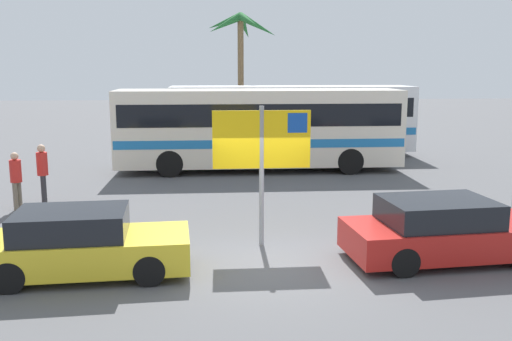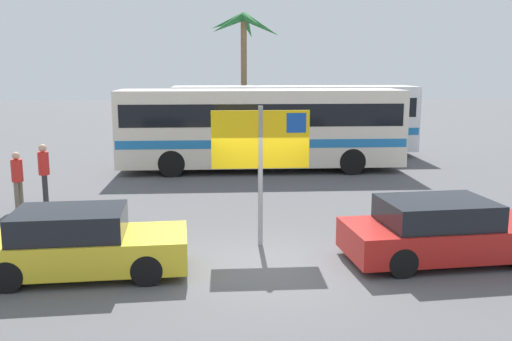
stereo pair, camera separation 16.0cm
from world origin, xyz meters
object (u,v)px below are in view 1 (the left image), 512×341
at_px(pedestrian_near_sign, 16,176).
at_px(car_yellow, 82,244).
at_px(bus_front_coach, 259,125).
at_px(pedestrian_crossing_lot, 42,169).
at_px(car_red, 445,231).
at_px(ferry_sign, 264,145).
at_px(bus_rear_coach, 291,117).

bearing_deg(pedestrian_near_sign, car_yellow, -41.86).
bearing_deg(pedestrian_near_sign, bus_front_coach, 57.28).
relative_size(pedestrian_near_sign, pedestrian_crossing_lot, 0.93).
height_order(car_red, pedestrian_near_sign, pedestrian_near_sign).
relative_size(car_red, car_yellow, 1.07).
relative_size(ferry_sign, pedestrian_crossing_lot, 1.79).
distance_m(bus_front_coach, pedestrian_near_sign, 9.45).
relative_size(bus_front_coach, pedestrian_near_sign, 6.60).
xyz_separation_m(bus_rear_coach, ferry_sign, (-2.49, -13.40, 0.54)).
bearing_deg(ferry_sign, pedestrian_crossing_lot, 143.46).
bearing_deg(car_red, bus_front_coach, 100.31).
distance_m(car_red, pedestrian_crossing_lot, 11.53).
bearing_deg(car_red, car_yellow, 177.41).
height_order(bus_front_coach, pedestrian_crossing_lot, bus_front_coach).
relative_size(bus_front_coach, bus_rear_coach, 1.00).
bearing_deg(bus_rear_coach, bus_front_coach, -115.74).
xyz_separation_m(bus_front_coach, car_yellow, (-4.39, -11.29, -1.15)).
height_order(ferry_sign, pedestrian_near_sign, ferry_sign).
distance_m(bus_front_coach, car_red, 11.42).
distance_m(pedestrian_near_sign, pedestrian_crossing_lot, 0.89).
height_order(bus_rear_coach, car_red, bus_rear_coach).
bearing_deg(car_yellow, pedestrian_near_sign, 115.13).
xyz_separation_m(car_red, pedestrian_crossing_lot, (-9.93, 5.83, 0.43)).
xyz_separation_m(car_yellow, pedestrian_crossing_lot, (-2.49, 6.19, 0.43)).
height_order(pedestrian_near_sign, pedestrian_crossing_lot, pedestrian_crossing_lot).
xyz_separation_m(car_red, car_yellow, (-7.45, -0.36, -0.00)).
height_order(bus_front_coach, car_yellow, bus_front_coach).
height_order(ferry_sign, car_yellow, ferry_sign).
xyz_separation_m(bus_front_coach, pedestrian_near_sign, (-7.42, -5.80, -0.80)).
xyz_separation_m(ferry_sign, car_yellow, (-3.72, -1.67, -1.69)).
distance_m(bus_rear_coach, pedestrian_near_sign, 13.33).
height_order(ferry_sign, car_red, ferry_sign).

